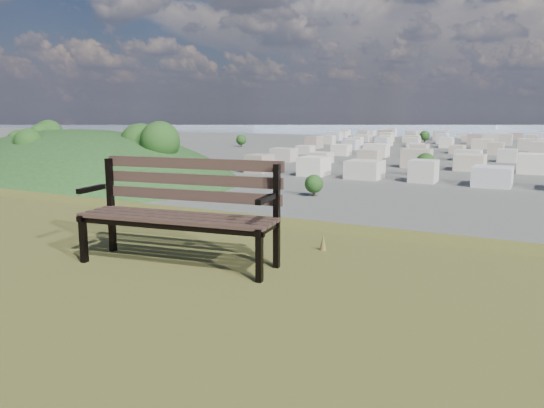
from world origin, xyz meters
The scene contains 5 objects.
park_bench centered at (1.33, 2.12, 25.58)m, with size 2.03×0.90×1.03m.
green_wooded_hill centered at (-156.34, 144.35, 0.11)m, with size 152.73×122.19×76.37m.
city_blocks centered at (0.00, 394.44, 3.50)m, with size 395.00×361.00×7.00m.
city_trees centered at (-26.39, 319.00, 4.83)m, with size 406.52×387.20×9.98m.
far_hills centered at (-60.92, 1402.93, 25.47)m, with size 2050.00×340.00×60.00m.
Camera 1 is at (4.50, -2.03, 26.50)m, focal length 35.00 mm.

